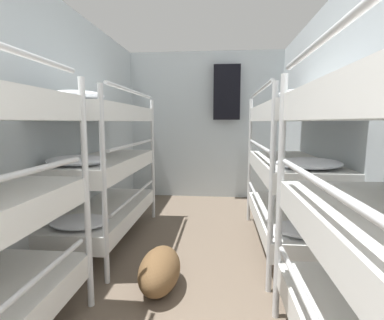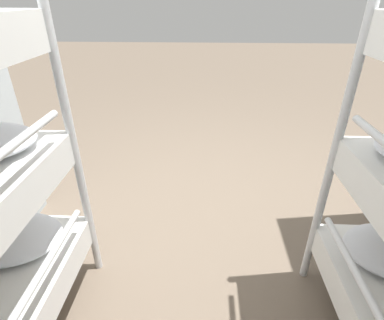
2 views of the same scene
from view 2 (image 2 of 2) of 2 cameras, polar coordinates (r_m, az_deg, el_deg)
The scene contains 1 object.
ground_plane at distance 2.46m, azimuth 1.81°, elevation -10.07°, with size 20.00×20.00×0.00m, color #6B5B4C.
Camera 2 is at (-0.01, 1.91, 1.54)m, focal length 28.00 mm.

